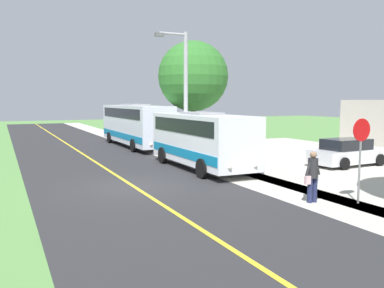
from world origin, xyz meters
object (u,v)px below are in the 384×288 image
object	(u,v)px
shuttle_bus_front	(201,138)
street_light_pole	(184,90)
stop_sign	(361,146)
tree_curbside	(193,76)
transit_bus_rear	(135,123)
parked_car_near	(348,153)
pedestrian_with_bags	(313,175)

from	to	relation	value
shuttle_bus_front	street_light_pole	bearing A→B (deg)	-97.39
stop_sign	tree_curbside	xyz separation A→B (m)	(-1.30, -15.86, 3.17)
transit_bus_rear	parked_car_near	size ratio (longest dim) A/B	2.40
parked_car_near	tree_curbside	bearing A→B (deg)	-64.53
shuttle_bus_front	transit_bus_rear	bearing A→B (deg)	-90.03
pedestrian_with_bags	street_light_pole	size ratio (longest dim) A/B	0.24
transit_bus_rear	tree_curbside	xyz separation A→B (m)	(-2.93, 4.09, 3.37)
transit_bus_rear	parked_car_near	xyz separation A→B (m)	(-7.53, 13.76, -1.08)
stop_sign	street_light_pole	xyz separation A→B (m)	(1.23, -11.77, 2.12)
stop_sign	tree_curbside	distance (m)	16.23
pedestrian_with_bags	street_light_pole	world-z (taller)	street_light_pole
stop_sign	tree_curbside	world-z (taller)	tree_curbside
pedestrian_with_bags	stop_sign	bearing A→B (deg)	149.82
shuttle_bus_front	parked_car_near	xyz separation A→B (m)	(-7.54, 2.49, -0.90)
shuttle_bus_front	pedestrian_with_bags	bearing A→B (deg)	92.18
shuttle_bus_front	tree_curbside	size ratio (longest dim) A/B	1.06
parked_car_near	pedestrian_with_bags	bearing A→B (deg)	36.80
street_light_pole	pedestrian_with_bags	bearing A→B (deg)	89.48
pedestrian_with_bags	tree_curbside	size ratio (longest dim) A/B	0.23
shuttle_bus_front	street_light_pole	size ratio (longest dim) A/B	1.09
stop_sign	street_light_pole	size ratio (longest dim) A/B	0.39
shuttle_bus_front	parked_car_near	size ratio (longest dim) A/B	1.78
shuttle_bus_front	tree_curbside	world-z (taller)	tree_curbside
stop_sign	pedestrian_with_bags	bearing A→B (deg)	-30.18
pedestrian_with_bags	street_light_pole	xyz separation A→B (m)	(-0.10, -11.00, 3.13)
stop_sign	parked_car_near	world-z (taller)	stop_sign
tree_curbside	pedestrian_with_bags	bearing A→B (deg)	80.10
shuttle_bus_front	street_light_pole	xyz separation A→B (m)	(-0.40, -3.09, 2.49)
shuttle_bus_front	transit_bus_rear	xyz separation A→B (m)	(-0.01, -11.26, 0.17)
shuttle_bus_front	stop_sign	distance (m)	8.84
transit_bus_rear	shuttle_bus_front	bearing A→B (deg)	89.97
parked_car_near	street_light_pole	bearing A→B (deg)	-38.02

